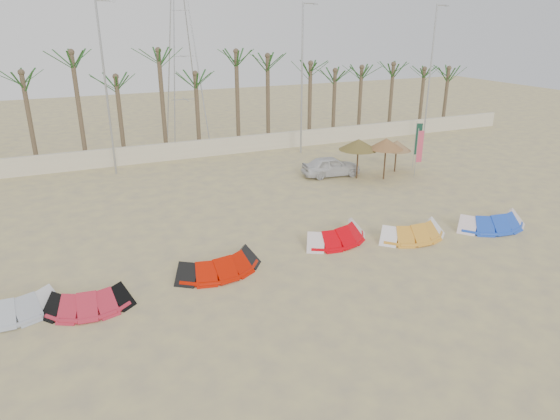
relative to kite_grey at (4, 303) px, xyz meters
name	(u,v)px	position (x,y,z in m)	size (l,w,h in m)	color
ground	(343,292)	(11.75, -3.62, -0.42)	(120.00, 120.00, 0.00)	#D7C376
boundary_wall	(194,149)	(11.75, 18.38, 0.23)	(60.00, 0.30, 1.30)	beige
palm_line	(193,68)	(12.41, 19.88, 6.02)	(52.00, 4.00, 7.70)	brown
lamp_b	(106,87)	(5.78, 16.38, 5.35)	(1.25, 0.14, 11.00)	#A5A8AD
lamp_c	(302,77)	(19.78, 16.38, 5.35)	(1.25, 0.14, 11.00)	#A5A8AD
lamp_d	(431,71)	(31.78, 16.38, 5.35)	(1.25, 0.14, 11.00)	#A5A8AD
pylon	(188,140)	(12.75, 24.38, -0.42)	(3.00, 3.00, 14.00)	#A5A8AD
kite_grey	(4,303)	(0.00, 0.00, 0.00)	(3.63, 1.58, 0.90)	#A2A9B2
kite_red_left	(87,297)	(2.71, -0.77, 0.00)	(3.16, 1.78, 0.90)	#B72034
kite_red_mid	(217,261)	(7.86, 0.09, 0.00)	(3.81, 2.01, 0.90)	#BD1100
kite_red_right	(334,232)	(13.85, 0.79, 0.00)	(3.72, 2.24, 0.90)	#DC0009
kite_orange	(409,229)	(17.35, -0.34, 0.00)	(3.50, 1.60, 0.90)	gold
kite_blue	(488,219)	(21.77, -0.90, 0.00)	(3.83, 1.92, 0.90)	blue
parasol_left	(358,144)	(20.14, 8.82, 1.86)	(2.54, 2.54, 2.63)	#4C331E
parasol_mid	(386,144)	(21.66, 7.93, 1.95)	(2.23, 2.23, 2.73)	#4C331E
parasol_right	(397,145)	(23.39, 9.09, 1.42)	(1.97, 1.97, 2.19)	#4C331E
flag_pink	(419,148)	(24.11, 7.67, 1.49)	(0.45, 0.09, 3.23)	#A5A8AD
flag_green	(417,140)	(25.21, 9.27, 1.57)	(0.43, 0.19, 3.36)	#A5A8AD
car	(331,166)	(18.86, 10.00, 0.25)	(1.57, 3.91, 1.33)	silver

